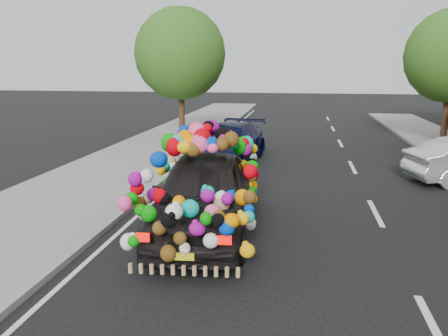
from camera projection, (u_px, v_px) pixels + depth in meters
The scene contains 7 objects.
ground at pixel (229, 205), 11.15m from camera, with size 100.00×100.00×0.00m, color black.
sidewalk at pixel (73, 195), 11.86m from camera, with size 4.00×60.00×0.12m, color gray.
kerb at pixel (141, 198), 11.53m from camera, with size 0.15×60.00×0.13m, color gray.
lane_markings at pixel (375, 213), 10.55m from camera, with size 6.00×50.00×0.01m, color silver, non-canonical shape.
tree_near_sidewalk at pixel (180, 54), 19.99m from camera, with size 4.20×4.20×6.13m.
plush_art_car at pixel (204, 177), 9.20m from camera, with size 2.72×5.21×2.30m.
navy_sedan at pixel (227, 144), 15.90m from camera, with size 1.99×4.91×1.42m, color black.
Camera 1 is at (1.70, -10.51, 3.44)m, focal length 35.00 mm.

